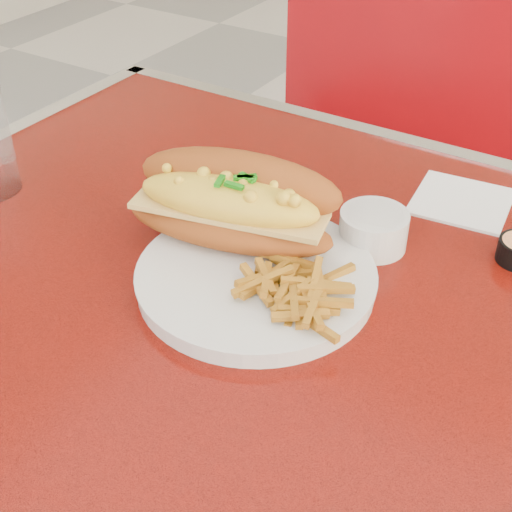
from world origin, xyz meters
The scene contains 9 objects.
diner_table centered at (0.00, 0.00, 0.61)m, with size 1.23×0.83×0.77m.
booth_bench_far centered at (0.00, 0.81, 0.29)m, with size 1.20×0.51×0.90m.
dinner_plate centered at (-0.07, -0.02, 0.78)m, with size 0.34×0.34×0.02m.
mac_hoagie centered at (-0.13, 0.02, 0.83)m, with size 0.27×0.17×0.11m.
fries_pile centered at (-0.01, -0.03, 0.80)m, with size 0.11×0.10×0.03m, color #C08020, non-canonical shape.
fork centered at (-0.08, -0.06, 0.79)m, with size 0.07×0.16×0.00m.
gravy_ramekin centered at (0.00, 0.12, 0.79)m, with size 0.10×0.10×0.05m.
sauce_cup_left centered at (-0.19, 0.13, 0.79)m, with size 0.06×0.06×0.03m.
paper_napkin centered at (0.06, 0.27, 0.77)m, with size 0.12×0.12×0.00m, color white.
Camera 1 is at (0.26, -0.55, 1.26)m, focal length 50.00 mm.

